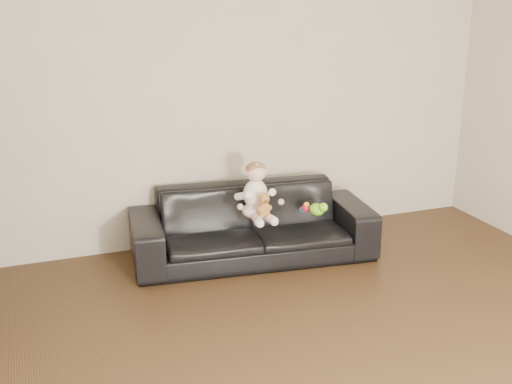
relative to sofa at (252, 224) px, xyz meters
name	(u,v)px	position (x,y,z in m)	size (l,w,h in m)	color
wall_back	(223,96)	(-0.09, 0.50, 1.01)	(5.00, 5.00, 0.00)	beige
sofa	(252,224)	(0.00, 0.00, 0.00)	(2.00, 0.78, 0.58)	black
baby	(257,194)	(0.00, -0.11, 0.30)	(0.31, 0.39, 0.47)	white
teddy_bear	(264,205)	(0.01, -0.25, 0.25)	(0.11, 0.11, 0.20)	#B07332
toy_green	(317,209)	(0.49, -0.22, 0.14)	(0.12, 0.14, 0.10)	#7EE61B
toy_rattle	(306,208)	(0.44, -0.12, 0.13)	(0.08, 0.08, 0.08)	red
toy_blue_disc	(306,209)	(0.45, -0.08, 0.10)	(0.11, 0.11, 0.01)	#1A93D4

